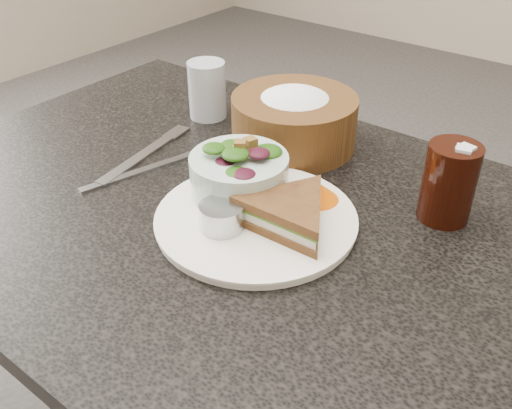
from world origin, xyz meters
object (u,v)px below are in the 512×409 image
Objects in this scene: dressing_ramekin at (222,217)px; bread_basket at (294,113)px; water_glass at (207,90)px; sandwich at (289,214)px; dining_table at (231,376)px; salad_bowl at (239,168)px; dinner_plate at (256,220)px; cola_glass at (450,179)px.

bread_basket is (-0.07, 0.26, 0.03)m from dressing_ramekin.
sandwich is at bearing -32.23° from water_glass.
bread_basket reaches higher than water_glass.
salad_bowl is (0.01, 0.02, 0.43)m from dining_table.
salad_bowl reaches higher than sandwich.
dining_table is 9.91× the size of water_glass.
dinner_plate is 2.64× the size of water_glass.
dining_table is 0.53m from cola_glass.
water_glass is (-0.22, 0.18, -0.00)m from salad_bowl.
dinner_plate is 1.94× the size of salad_bowl.
cola_glass is (0.24, 0.14, 0.01)m from salad_bowl.
bread_basket is at bearing 112.60° from dinner_plate.
dining_table is 6.52× the size of sandwich.
cola_glass is at bearing -9.43° from bread_basket.
sandwich reaches higher than dressing_ramekin.
dressing_ramekin is 0.28× the size of bread_basket.
dressing_ramekin is at bearing -65.72° from salad_bowl.
salad_bowl is 0.28m from cola_glass.
dinner_plate is at bearing -172.88° from sandwich.
cola_glass is (0.14, 0.16, 0.03)m from sandwich.
water_glass is at bearing 136.68° from dining_table.
sandwich is at bearing 8.73° from dinner_plate.
salad_bowl is 2.37× the size of dressing_ramekin.
cola_glass reaches higher than dinner_plate.
water_glass is at bearing -178.91° from bread_basket.
dressing_ramekin is at bearing -51.97° from dining_table.
dining_table is 7.31× the size of salad_bowl.
salad_bowl is 1.36× the size of water_glass.
water_glass is (-0.46, 0.04, -0.01)m from cola_glass.
sandwich is (0.05, 0.01, 0.03)m from dinner_plate.
dining_table is 0.48m from bread_basket.
dinner_plate is at bearing -37.47° from water_glass.
salad_bowl is at bearing -150.68° from cola_glass.
salad_bowl is at bearing 52.01° from dining_table.
bread_basket is (-0.02, 0.20, 0.43)m from dining_table.
cola_glass is at bearing 41.50° from dinner_plate.
cola_glass is at bearing 46.88° from sandwich.
sandwich is 0.38m from water_glass.
dining_table is 4.93× the size of bread_basket.
dressing_ramekin is 0.30m from cola_glass.
bread_basket is at bearing 100.90° from salad_bowl.
sandwich is 0.25m from bread_basket.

